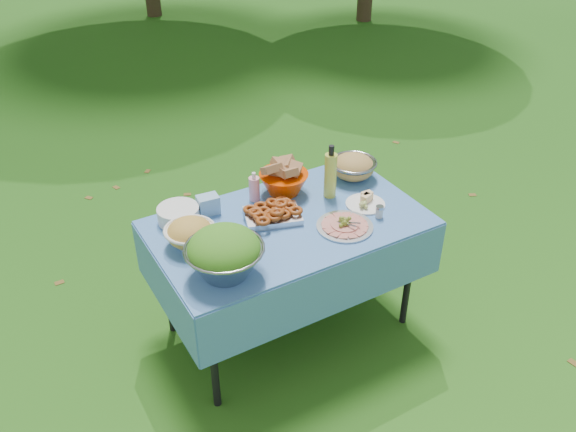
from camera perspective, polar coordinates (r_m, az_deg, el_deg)
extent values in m
plane|color=#0F390A|center=(3.76, 0.07, -10.16)|extent=(80.00, 80.00, 0.00)
cube|color=#81D3F7|center=(3.51, 0.07, -5.68)|extent=(1.46, 0.86, 0.76)
cylinder|color=white|center=(3.32, -10.22, 0.17)|extent=(0.23, 0.23, 0.08)
cube|color=#8BBBE3|center=(3.35, -7.48, 1.07)|extent=(0.12, 0.09, 0.10)
cylinder|color=#FFA1B4|center=(3.43, -3.18, 2.80)|extent=(0.08, 0.08, 0.17)
cube|color=silver|center=(3.29, -1.46, 0.27)|extent=(0.35, 0.29, 0.07)
cylinder|color=#B1B3B9|center=(3.23, 5.36, -0.55)|extent=(0.31, 0.31, 0.07)
cylinder|color=#C6D244|center=(3.43, 4.00, 4.19)|extent=(0.09, 0.09, 0.32)
cylinder|color=white|center=(3.43, 7.27, 1.47)|extent=(0.27, 0.27, 0.06)
cylinder|color=silver|center=(3.33, 8.55, 0.40)|extent=(0.05, 0.05, 0.07)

